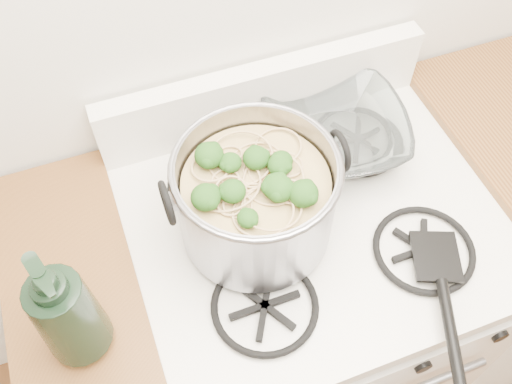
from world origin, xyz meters
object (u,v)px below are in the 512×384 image
gas_range (301,310)px  bottle (63,308)px  stock_pot (256,199)px  spatula (437,255)px  glass_bowl (333,137)px

gas_range → bottle: bearing=-168.7°
stock_pot → spatula: (0.30, -0.19, -0.09)m
glass_bowl → gas_range: bearing=-124.2°
spatula → bottle: size_ratio=1.07×
stock_pot → spatula: 0.37m
gas_range → bottle: (-0.50, -0.10, 0.63)m
stock_pot → bottle: bearing=-162.7°
spatula → glass_bowl: (-0.06, 0.34, 0.00)m
bottle → glass_bowl: bearing=5.8°
gas_range → stock_pot: bearing=172.5°
gas_range → spatula: bearing=-44.8°
bottle → stock_pot: bearing=-0.3°
spatula → glass_bowl: bearing=122.5°
gas_range → stock_pot: 0.60m
spatula → stock_pot: bearing=169.7°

